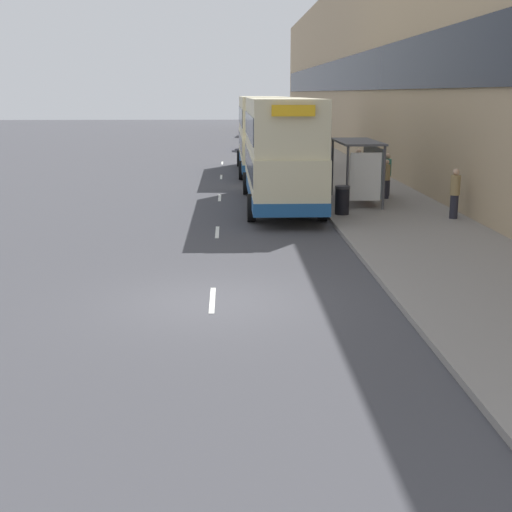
% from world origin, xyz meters
% --- Properties ---
extents(ground_plane, '(220.00, 220.00, 0.00)m').
position_xyz_m(ground_plane, '(0.00, 0.00, 0.00)').
color(ground_plane, '#424247').
extents(pavement, '(5.00, 93.00, 0.14)m').
position_xyz_m(pavement, '(6.50, 38.50, 0.07)').
color(pavement, gray).
rests_on(pavement, ground_plane).
extents(terrace_facade, '(3.10, 93.00, 13.00)m').
position_xyz_m(terrace_facade, '(10.49, 38.50, 6.50)').
color(terrace_facade, tan).
rests_on(terrace_facade, ground_plane).
extents(lane_mark_0, '(0.12, 2.00, 0.01)m').
position_xyz_m(lane_mark_0, '(0.00, 0.18, 0.01)').
color(lane_mark_0, silver).
rests_on(lane_mark_0, ground_plane).
extents(lane_mark_1, '(0.12, 2.00, 0.01)m').
position_xyz_m(lane_mark_1, '(0.00, 8.12, 0.01)').
color(lane_mark_1, silver).
rests_on(lane_mark_1, ground_plane).
extents(lane_mark_2, '(0.12, 2.00, 0.01)m').
position_xyz_m(lane_mark_2, '(0.00, 16.05, 0.01)').
color(lane_mark_2, silver).
rests_on(lane_mark_2, ground_plane).
extents(lane_mark_3, '(0.12, 2.00, 0.01)m').
position_xyz_m(lane_mark_3, '(0.00, 23.98, 0.01)').
color(lane_mark_3, silver).
rests_on(lane_mark_3, ground_plane).
extents(lane_mark_4, '(0.12, 2.00, 0.01)m').
position_xyz_m(lane_mark_4, '(0.00, 31.92, 0.01)').
color(lane_mark_4, silver).
rests_on(lane_mark_4, ground_plane).
extents(bus_shelter, '(1.60, 4.20, 2.48)m').
position_xyz_m(bus_shelter, '(5.77, 13.44, 1.88)').
color(bus_shelter, '#4C4C51').
rests_on(bus_shelter, ground_plane).
extents(double_decker_bus_near, '(2.85, 10.91, 4.30)m').
position_xyz_m(double_decker_bus_near, '(2.47, 13.45, 2.28)').
color(double_decker_bus_near, beige).
rests_on(double_decker_bus_near, ground_plane).
extents(double_decker_bus_ahead, '(2.85, 10.77, 4.30)m').
position_xyz_m(double_decker_bus_ahead, '(2.37, 26.11, 2.28)').
color(double_decker_bus_ahead, beige).
rests_on(double_decker_bus_ahead, ground_plane).
extents(car_0, '(2.09, 4.35, 1.72)m').
position_xyz_m(car_0, '(2.80, 61.43, 0.85)').
color(car_0, silver).
rests_on(car_0, ground_plane).
extents(car_1, '(2.09, 3.82, 1.83)m').
position_xyz_m(car_1, '(2.46, 43.09, 0.90)').
color(car_1, navy).
rests_on(car_1, ground_plane).
extents(pedestrian_at_shelter, '(0.32, 0.32, 1.64)m').
position_xyz_m(pedestrian_at_shelter, '(7.03, 14.63, 0.98)').
color(pedestrian_at_shelter, '#23232D').
rests_on(pedestrian_at_shelter, ground_plane).
extents(pedestrian_1, '(0.35, 0.35, 1.77)m').
position_xyz_m(pedestrian_1, '(8.37, 9.65, 1.04)').
color(pedestrian_1, '#23232D').
rests_on(pedestrian_1, ground_plane).
extents(pedestrian_2, '(0.36, 0.36, 1.83)m').
position_xyz_m(pedestrian_2, '(7.24, 15.51, 1.07)').
color(pedestrian_2, '#23232D').
rests_on(pedestrian_2, ground_plane).
extents(pedestrian_3, '(0.36, 0.36, 1.82)m').
position_xyz_m(pedestrian_3, '(6.47, 18.17, 1.07)').
color(pedestrian_3, '#23232D').
rests_on(pedestrian_3, ground_plane).
extents(litter_bin, '(0.55, 0.55, 1.05)m').
position_xyz_m(litter_bin, '(4.55, 10.69, 0.67)').
color(litter_bin, black).
rests_on(litter_bin, ground_plane).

